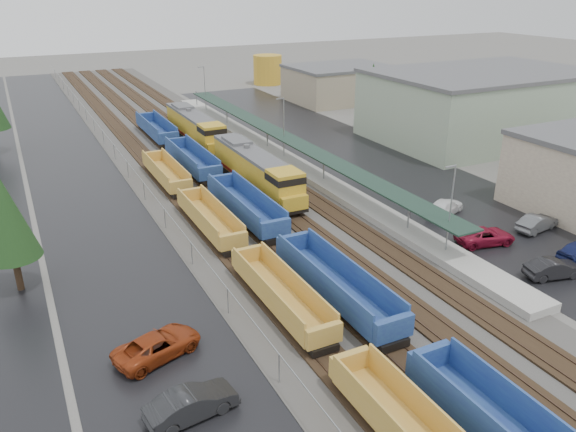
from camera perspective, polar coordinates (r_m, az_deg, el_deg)
name	(u,v)px	position (r m, az deg, el deg)	size (l,w,h in m)	color
ballast_strip	(188,150)	(76.93, -10.16, 6.59)	(20.00, 160.00, 0.08)	#302D2B
trackbed	(188,149)	(76.89, -10.17, 6.68)	(14.60, 160.00, 0.22)	black
west_parking_lot	(70,166)	(74.35, -21.28, 4.79)	(10.00, 160.00, 0.02)	black
east_commuter_lot	(348,151)	(75.75, 6.09, 6.55)	(16.00, 100.00, 0.02)	black
station_platform	(284,155)	(71.05, -0.42, 6.19)	(3.00, 80.00, 8.00)	#9E9B93
chainlink_fence	(116,151)	(73.04, -17.04, 6.36)	(0.08, 160.04, 2.02)	gray
industrial_buildings	(480,112)	(83.19, 18.95, 9.94)	(32.52, 75.30, 9.50)	#A08D7A
distant_hills	(183,39)	(232.16, -10.62, 17.24)	(301.00, 140.00, 25.20)	#53614B
tree_west_near	(6,217)	(43.86, -26.73, -0.07)	(3.96, 3.96, 9.00)	#332316
tree_east	(372,88)	(85.68, 8.57, 12.76)	(4.40, 4.40, 10.00)	#332316
locomotive_lead	(257,171)	(60.04, -3.19, 4.63)	(2.95, 19.46, 4.40)	black
locomotive_trail	(195,128)	(79.04, -9.38, 8.82)	(2.95, 19.46, 4.40)	black
well_string_yellow	(281,295)	(38.94, -0.75, -8.01)	(2.47, 71.44, 2.19)	gold
well_string_blue	(284,240)	(46.48, -0.41, -2.46)	(2.80, 97.43, 2.48)	navy
storage_tank	(268,70)	(126.54, -2.08, 14.63)	(6.20, 6.20, 6.20)	gold
parked_car_west_b	(192,404)	(31.04, -9.75, -18.31)	(4.90, 1.71, 1.62)	black
parked_car_west_c	(158,346)	(35.55, -13.11, -12.70)	(5.45, 2.51, 1.51)	maroon
parked_car_east_a	(554,269)	(47.55, 25.39, -4.86)	(4.52, 1.58, 1.49)	black
parked_car_east_b	(485,236)	(51.25, 19.38, -1.94)	(5.18, 2.39, 1.44)	maroon
parked_car_east_c	(445,207)	(56.52, 15.64, 0.87)	(5.17, 2.10, 1.50)	white
parked_car_east_e	(537,223)	(55.69, 23.97, -0.64)	(4.57, 1.59, 1.50)	#4F5053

